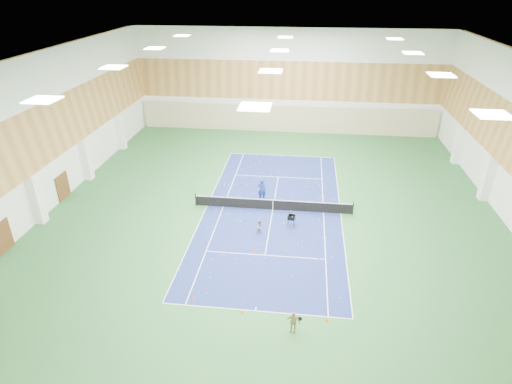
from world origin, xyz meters
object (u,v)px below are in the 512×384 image
Objects in this scene: tennis_net at (273,204)px; coach at (262,189)px; child_apron at (293,322)px; child_court at (260,227)px; ball_cart at (291,221)px.

coach reaches higher than tennis_net.
child_apron is at bearing 103.90° from coach.
child_apron is at bearing -110.91° from child_court.
child_apron is at bearing -80.64° from tennis_net.
coach is 4.94m from ball_cart.
child_apron reaches higher than ball_cart.
tennis_net is 13.49× the size of ball_cart.
tennis_net is 11.20× the size of child_court.
coach is 1.99× the size of ball_cart.
tennis_net is at bearing 123.42° from coach.
child_apron is (3.25, -14.90, -0.29)m from coach.
tennis_net is 9.80× the size of child_apron.
child_court is 0.87× the size of child_apron.
tennis_net is 3.75m from child_court.
child_court reaches higher than ball_cart.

